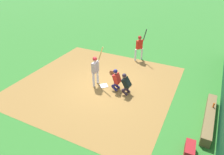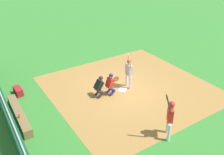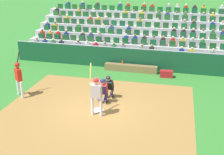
{
  "view_description": "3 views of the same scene",
  "coord_description": "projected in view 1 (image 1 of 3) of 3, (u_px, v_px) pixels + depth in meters",
  "views": [
    {
      "loc": [
        -8.66,
        -5.03,
        6.4
      ],
      "look_at": [
        -0.41,
        -0.76,
        0.98
      ],
      "focal_mm": 32.42,
      "sensor_mm": 36.0,
      "label": 1
    },
    {
      "loc": [
        10.08,
        -6.96,
        7.46
      ],
      "look_at": [
        0.54,
        -1.05,
        1.38
      ],
      "focal_mm": 39.45,
      "sensor_mm": 36.0,
      "label": 2
    },
    {
      "loc": [
        -3.64,
        11.38,
        6.12
      ],
      "look_at": [
        -0.41,
        -1.02,
        1.29
      ],
      "focal_mm": 46.16,
      "sensor_mm": 36.0,
      "label": 3
    }
  ],
  "objects": [
    {
      "name": "on_deck_batter",
      "position": [
        139.0,
        45.0,
        14.39
      ],
      "size": [
        0.61,
        0.73,
        2.35
      ],
      "color": "silver",
      "rests_on": "ground_plane"
    },
    {
      "name": "infield_dirt_patch",
      "position": [
        96.0,
        84.0,
        12.07
      ],
      "size": [
        8.87,
        9.02,
        0.01
      ],
      "primitive_type": "cube",
      "rotation": [
        0.0,
        0.0,
        0.02
      ],
      "color": "olive",
      "rests_on": "ground_plane"
    },
    {
      "name": "ground_plane",
      "position": [
        104.0,
        86.0,
        11.87
      ],
      "size": [
        160.0,
        160.0,
        0.0
      ],
      "primitive_type": "plane",
      "color": "#2E7029"
    },
    {
      "name": "catcher_crouching",
      "position": [
        116.0,
        78.0,
        11.19
      ],
      "size": [
        0.46,
        0.72,
        1.3
      ],
      "color": "navy",
      "rests_on": "ground_plane"
    },
    {
      "name": "water_bottle_on_bench",
      "position": [
        214.0,
        105.0,
        9.4
      ],
      "size": [
        0.07,
        0.07,
        0.23
      ],
      "primitive_type": "cylinder",
      "color": "#D65219",
      "rests_on": "dugout_bench"
    },
    {
      "name": "dugout_bench",
      "position": [
        209.0,
        117.0,
        9.16
      ],
      "size": [
        3.37,
        0.4,
        0.44
      ],
      "primitive_type": "cube",
      "color": "brown",
      "rests_on": "ground_plane"
    },
    {
      "name": "batter_at_plate",
      "position": [
        95.0,
        68.0,
        11.42
      ],
      "size": [
        0.64,
        0.5,
        2.34
      ],
      "color": "silver",
      "rests_on": "ground_plane"
    },
    {
      "name": "equipment_duffel_bag",
      "position": [
        190.0,
        150.0,
        7.61
      ],
      "size": [
        0.79,
        0.42,
        0.42
      ],
      "primitive_type": "cube",
      "rotation": [
        0.0,
        0.0,
        0.08
      ],
      "color": "maroon",
      "rests_on": "ground_plane"
    },
    {
      "name": "home_plate_marker",
      "position": [
        104.0,
        86.0,
        11.86
      ],
      "size": [
        0.62,
        0.62,
        0.02
      ],
      "primitive_type": "cube",
      "rotation": [
        0.0,
        0.0,
        0.79
      ],
      "color": "white",
      "rests_on": "infield_dirt_patch"
    },
    {
      "name": "home_plate_umpire",
      "position": [
        126.0,
        83.0,
        10.85
      ],
      "size": [
        0.46,
        0.51,
        1.25
      ],
      "color": "#281B27",
      "rests_on": "ground_plane"
    }
  ]
}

